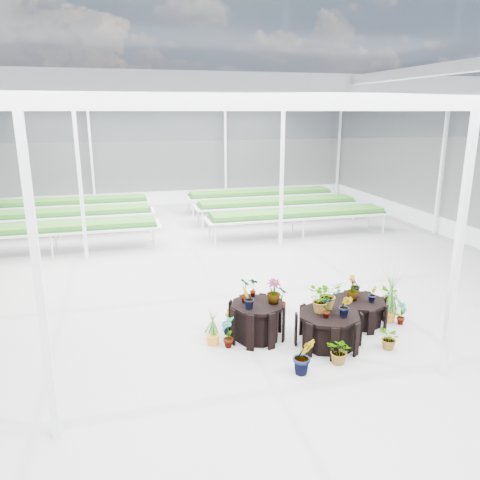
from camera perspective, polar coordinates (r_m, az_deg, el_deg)
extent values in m
plane|color=gray|center=(10.83, -3.05, -7.37)|extent=(24.00, 24.00, 0.00)
cylinder|color=black|center=(9.01, 2.04, -9.82)|extent=(1.27, 1.27, 0.71)
cylinder|color=black|center=(8.93, 10.70, -10.64)|extent=(1.45, 1.45, 0.63)
cylinder|color=black|center=(9.95, 14.22, -8.45)|extent=(1.15, 1.15, 0.50)
imported|color=#2E6421|center=(8.81, 0.65, -6.13)|extent=(0.26, 0.31, 0.51)
imported|color=#2E6421|center=(8.81, 4.12, -6.26)|extent=(0.31, 0.31, 0.48)
imported|color=#2E6421|center=(9.12, 1.63, -5.76)|extent=(0.25, 0.23, 0.39)
imported|color=#2E6421|center=(8.55, 1.01, -7.15)|extent=(0.29, 0.28, 0.42)
imported|color=#2E6421|center=(8.70, 9.77, -7.24)|extent=(0.59, 0.59, 0.50)
imported|color=#2E6421|center=(8.61, 12.76, -7.88)|extent=(0.31, 0.30, 0.43)
imported|color=#2E6421|center=(8.96, 10.70, -6.52)|extent=(0.51, 0.46, 0.52)
imported|color=#2E6421|center=(8.54, 10.53, -8.03)|extent=(0.25, 0.19, 0.41)
imported|color=#2E6421|center=(9.75, 13.61, -5.85)|extent=(0.26, 0.26, 0.46)
imported|color=#2E6421|center=(9.76, 15.84, -6.34)|extent=(0.24, 0.24, 0.34)
imported|color=#2E6421|center=(9.99, 13.76, -5.39)|extent=(0.26, 0.22, 0.44)
imported|color=#2E6421|center=(8.71, -1.47, -11.16)|extent=(0.23, 0.33, 0.60)
imported|color=#2E6421|center=(9.22, -1.44, -9.83)|extent=(0.29, 0.33, 0.53)
imported|color=#2E6421|center=(7.96, 7.80, -13.81)|extent=(0.39, 0.33, 0.66)
imported|color=#2E6421|center=(8.39, 12.11, -13.08)|extent=(0.57, 0.57, 0.48)
imported|color=#2E6421|center=(9.08, 17.82, -11.34)|extent=(0.40, 0.44, 0.44)
imported|color=#2E6421|center=(10.11, 19.05, -8.37)|extent=(0.33, 0.29, 0.52)
imported|color=#2E6421|center=(10.90, 17.83, -6.54)|extent=(0.47, 0.52, 0.51)
imported|color=#2E6421|center=(10.33, 11.90, -7.32)|extent=(0.32, 0.27, 0.52)
imported|color=#2E6421|center=(10.30, 5.21, -7.00)|extent=(0.27, 0.33, 0.55)
imported|color=#2E6421|center=(9.48, -0.54, -8.62)|extent=(0.41, 0.35, 0.66)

